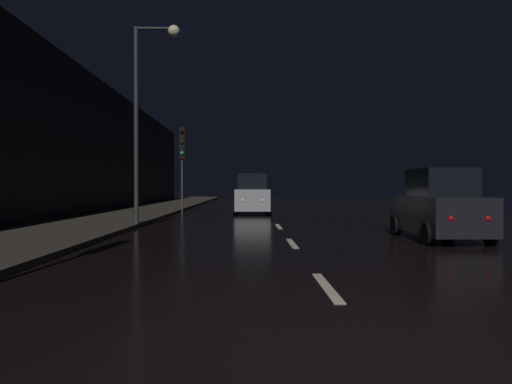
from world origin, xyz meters
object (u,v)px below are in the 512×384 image
streetlamp_overhead (148,94)px  traffic_light_far_left (182,150)px  car_approaching_headlights (252,196)px  car_parked_right_near (439,207)px

streetlamp_overhead → traffic_light_far_left: bearing=91.2°
streetlamp_overhead → car_approaching_headlights: bearing=67.2°
streetlamp_overhead → car_parked_right_near: streetlamp_overhead is taller
car_approaching_headlights → car_parked_right_near: bearing=20.9°
streetlamp_overhead → car_parked_right_near: 10.92m
traffic_light_far_left → car_approaching_headlights: bearing=58.5°
streetlamp_overhead → car_approaching_headlights: size_ratio=1.68×
car_approaching_headlights → car_parked_right_near: car_approaching_headlights is taller
traffic_light_far_left → streetlamp_overhead: bearing=-6.2°
streetlamp_overhead → car_approaching_headlights: 10.92m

